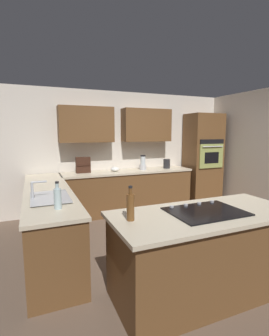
{
  "coord_description": "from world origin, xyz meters",
  "views": [
    {
      "loc": [
        2.0,
        3.2,
        1.72
      ],
      "look_at": [
        0.29,
        -0.91,
        1.08
      ],
      "focal_mm": 26.52,
      "sensor_mm": 36.0,
      "label": 1
    }
  ],
  "objects_px": {
    "sink_unit": "(49,197)",
    "mixing_bowl": "(115,169)",
    "kettle": "(167,164)",
    "oil_bottle": "(131,206)",
    "spice_rack": "(83,165)",
    "wall_oven": "(203,159)",
    "dish_soap_bottle": "(58,198)",
    "blender": "(143,163)",
    "cooktop": "(205,211)"
  },
  "relations": [
    {
      "from": "cooktop",
      "to": "mixing_bowl",
      "type": "relative_size",
      "value": 4.2
    },
    {
      "from": "cooktop",
      "to": "spice_rack",
      "type": "bearing_deg",
      "value": -77.21
    },
    {
      "from": "kettle",
      "to": "oil_bottle",
      "type": "xyz_separation_m",
      "value": [
        2.03,
        2.86,
        0.03
      ]
    },
    {
      "from": "wall_oven",
      "to": "spice_rack",
      "type": "relative_size",
      "value": 6.67
    },
    {
      "from": "blender",
      "to": "sink_unit",
      "type": "bearing_deg",
      "value": 40.05
    },
    {
      "from": "cooktop",
      "to": "dish_soap_bottle",
      "type": "distance_m",
      "value": 1.57
    },
    {
      "from": "cooktop",
      "to": "kettle",
      "type": "bearing_deg",
      "value": -112.63
    },
    {
      "from": "cooktop",
      "to": "kettle",
      "type": "height_order",
      "value": "kettle"
    },
    {
      "from": "dish_soap_bottle",
      "to": "wall_oven",
      "type": "bearing_deg",
      "value": -148.53
    },
    {
      "from": "kettle",
      "to": "oil_bottle",
      "type": "bearing_deg",
      "value": 54.62
    },
    {
      "from": "dish_soap_bottle",
      "to": "oil_bottle",
      "type": "bearing_deg",
      "value": 133.27
    },
    {
      "from": "wall_oven",
      "to": "kettle",
      "type": "height_order",
      "value": "wall_oven"
    },
    {
      "from": "dish_soap_bottle",
      "to": "oil_bottle",
      "type": "xyz_separation_m",
      "value": [
        -0.59,
        0.63,
        0.01
      ]
    },
    {
      "from": "cooktop",
      "to": "sink_unit",
      "type": "bearing_deg",
      "value": -38.92
    },
    {
      "from": "mixing_bowl",
      "to": "spice_rack",
      "type": "relative_size",
      "value": 0.56
    },
    {
      "from": "wall_oven",
      "to": "spice_rack",
      "type": "distance_m",
      "value": 2.9
    },
    {
      "from": "wall_oven",
      "to": "oil_bottle",
      "type": "bearing_deg",
      "value": 43.21
    },
    {
      "from": "spice_rack",
      "to": "cooktop",
      "type": "bearing_deg",
      "value": 102.79
    },
    {
      "from": "blender",
      "to": "kettle",
      "type": "relative_size",
      "value": 1.53
    },
    {
      "from": "dish_soap_bottle",
      "to": "blender",
      "type": "bearing_deg",
      "value": -132.21
    },
    {
      "from": "kettle",
      "to": "wall_oven",
      "type": "bearing_deg",
      "value": 179.35
    },
    {
      "from": "wall_oven",
      "to": "cooktop",
      "type": "xyz_separation_m",
      "value": [
        2.22,
        2.91,
        -0.17
      ]
    },
    {
      "from": "kettle",
      "to": "dish_soap_bottle",
      "type": "distance_m",
      "value": 3.44
    },
    {
      "from": "oil_bottle",
      "to": "wall_oven",
      "type": "bearing_deg",
      "value": -136.79
    },
    {
      "from": "sink_unit",
      "to": "spice_rack",
      "type": "relative_size",
      "value": 2.17
    },
    {
      "from": "sink_unit",
      "to": "kettle",
      "type": "distance_m",
      "value": 3.2
    },
    {
      "from": "cooktop",
      "to": "oil_bottle",
      "type": "relative_size",
      "value": 2.31
    },
    {
      "from": "blender",
      "to": "spice_rack",
      "type": "xyz_separation_m",
      "value": [
        1.3,
        -0.07,
        0.02
      ]
    },
    {
      "from": "spice_rack",
      "to": "mixing_bowl",
      "type": "bearing_deg",
      "value": 173.63
    },
    {
      "from": "wall_oven",
      "to": "sink_unit",
      "type": "relative_size",
      "value": 3.08
    },
    {
      "from": "wall_oven",
      "to": "blender",
      "type": "relative_size",
      "value": 6.63
    },
    {
      "from": "cooktop",
      "to": "mixing_bowl",
      "type": "distance_m",
      "value": 2.93
    },
    {
      "from": "dish_soap_bottle",
      "to": "sink_unit",
      "type": "bearing_deg",
      "value": -83.05
    },
    {
      "from": "mixing_bowl",
      "to": "oil_bottle",
      "type": "height_order",
      "value": "oil_bottle"
    },
    {
      "from": "wall_oven",
      "to": "cooktop",
      "type": "relative_size",
      "value": 2.84
    },
    {
      "from": "wall_oven",
      "to": "blender",
      "type": "bearing_deg",
      "value": -0.41
    },
    {
      "from": "mixing_bowl",
      "to": "blender",
      "type": "bearing_deg",
      "value": -180.0
    },
    {
      "from": "sink_unit",
      "to": "mixing_bowl",
      "type": "bearing_deg",
      "value": -129.27
    },
    {
      "from": "kettle",
      "to": "spice_rack",
      "type": "bearing_deg",
      "value": -2.19
    },
    {
      "from": "dish_soap_bottle",
      "to": "oil_bottle",
      "type": "relative_size",
      "value": 0.91
    },
    {
      "from": "sink_unit",
      "to": "mixing_bowl",
      "type": "distance_m",
      "value": 2.26
    },
    {
      "from": "spice_rack",
      "to": "kettle",
      "type": "distance_m",
      "value": 1.9
    },
    {
      "from": "cooktop",
      "to": "kettle",
      "type": "distance_m",
      "value": 3.17
    },
    {
      "from": "blender",
      "to": "dish_soap_bottle",
      "type": "bearing_deg",
      "value": 47.79
    },
    {
      "from": "spice_rack",
      "to": "kettle",
      "type": "relative_size",
      "value": 1.52
    },
    {
      "from": "mixing_bowl",
      "to": "oil_bottle",
      "type": "xyz_separation_m",
      "value": [
        0.78,
        2.86,
        0.09
      ]
    },
    {
      "from": "wall_oven",
      "to": "mixing_bowl",
      "type": "height_order",
      "value": "wall_oven"
    },
    {
      "from": "blender",
      "to": "cooktop",
      "type": "bearing_deg",
      "value": 78.05
    },
    {
      "from": "dish_soap_bottle",
      "to": "cooktop",
      "type": "bearing_deg",
      "value": 153.5
    },
    {
      "from": "sink_unit",
      "to": "dish_soap_bottle",
      "type": "relative_size",
      "value": 2.33
    }
  ]
}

